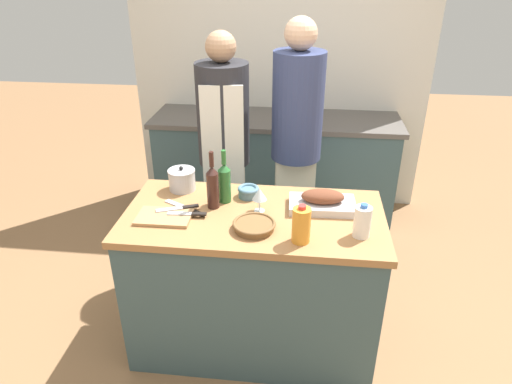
# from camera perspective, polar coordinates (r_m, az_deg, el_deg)

# --- Properties ---
(ground_plane) EXTENTS (12.00, 12.00, 0.00)m
(ground_plane) POSITION_cam_1_polar(r_m,az_deg,el_deg) (3.01, -0.24, -17.62)
(ground_plane) COLOR #8E6642
(kitchen_island) EXTENTS (1.41, 0.71, 0.89)m
(kitchen_island) POSITION_cam_1_polar(r_m,az_deg,el_deg) (2.71, -0.26, -10.94)
(kitchen_island) COLOR #3D565B
(kitchen_island) RESTS_ON ground_plane
(back_counter) EXTENTS (2.10, 0.60, 0.92)m
(back_counter) POSITION_cam_1_polar(r_m,az_deg,el_deg) (4.07, 2.37, 3.13)
(back_counter) COLOR #3D565B
(back_counter) RESTS_ON ground_plane
(back_wall) EXTENTS (2.60, 0.10, 2.55)m
(back_wall) POSITION_cam_1_polar(r_m,az_deg,el_deg) (4.15, 2.97, 15.47)
(back_wall) COLOR silver
(back_wall) RESTS_ON ground_plane
(roasting_pan) EXTENTS (0.37, 0.22, 0.11)m
(roasting_pan) POSITION_cam_1_polar(r_m,az_deg,el_deg) (2.52, 8.29, -1.21)
(roasting_pan) COLOR #BCBCC1
(roasting_pan) RESTS_ON kitchen_island
(wicker_basket) EXTENTS (0.22, 0.22, 0.04)m
(wicker_basket) POSITION_cam_1_polar(r_m,az_deg,el_deg) (2.32, -0.23, -4.19)
(wicker_basket) COLOR brown
(wicker_basket) RESTS_ON kitchen_island
(cutting_board) EXTENTS (0.29, 0.19, 0.02)m
(cutting_board) POSITION_cam_1_polar(r_m,az_deg,el_deg) (2.47, -11.40, -3.07)
(cutting_board) COLOR #AD7F51
(cutting_board) RESTS_ON kitchen_island
(stock_pot) EXTENTS (0.16, 0.16, 0.15)m
(stock_pot) POSITION_cam_1_polar(r_m,az_deg,el_deg) (2.73, -9.24, 1.54)
(stock_pot) COLOR #B7B7BC
(stock_pot) RESTS_ON kitchen_island
(mixing_bowl) EXTENTS (0.12, 0.12, 0.06)m
(mixing_bowl) POSITION_cam_1_polar(r_m,az_deg,el_deg) (2.62, -0.96, 0.08)
(mixing_bowl) COLOR slate
(mixing_bowl) RESTS_ON kitchen_island
(juice_jug) EXTENTS (0.09, 0.09, 0.20)m
(juice_jug) POSITION_cam_1_polar(r_m,az_deg,el_deg) (2.20, 5.68, -4.12)
(juice_jug) COLOR orange
(juice_jug) RESTS_ON kitchen_island
(milk_jug) EXTENTS (0.09, 0.09, 0.18)m
(milk_jug) POSITION_cam_1_polar(r_m,az_deg,el_deg) (2.30, 13.14, -3.62)
(milk_jug) COLOR white
(milk_jug) RESTS_ON kitchen_island
(wine_bottle_green) EXTENTS (0.07, 0.07, 0.31)m
(wine_bottle_green) POSITION_cam_1_polar(r_m,az_deg,el_deg) (2.54, -3.96, 1.29)
(wine_bottle_green) COLOR #28662D
(wine_bottle_green) RESTS_ON kitchen_island
(wine_bottle_dark) EXTENTS (0.07, 0.07, 0.33)m
(wine_bottle_dark) POSITION_cam_1_polar(r_m,az_deg,el_deg) (2.48, -5.44, 0.76)
(wine_bottle_dark) COLOR #381E19
(wine_bottle_dark) RESTS_ON kitchen_island
(wine_glass_left) EXTENTS (0.08, 0.08, 0.14)m
(wine_glass_left) POSITION_cam_1_polar(r_m,az_deg,el_deg) (2.44, 0.43, -0.32)
(wine_glass_left) COLOR silver
(wine_glass_left) RESTS_ON kitchen_island
(knife_chef) EXTENTS (0.27, 0.17, 0.01)m
(knife_chef) POSITION_cam_1_polar(r_m,az_deg,el_deg) (2.54, -8.66, -2.04)
(knife_chef) COLOR #B7B7BC
(knife_chef) RESTS_ON kitchen_island
(knife_paring) EXTENTS (0.21, 0.04, 0.01)m
(knife_paring) POSITION_cam_1_polar(r_m,az_deg,el_deg) (2.45, -8.45, -2.69)
(knife_paring) COLOR #B7B7BC
(knife_paring) RESTS_ON cutting_board
(knife_bread) EXTENTS (0.23, 0.11, 0.01)m
(knife_bread) POSITION_cam_1_polar(r_m,az_deg,el_deg) (2.51, -9.60, -1.98)
(knife_bread) COLOR #B7B7BC
(knife_bread) RESTS_ON cutting_board
(condiment_bottle_tall) EXTENTS (0.05, 0.05, 0.15)m
(condiment_bottle_tall) POSITION_cam_1_polar(r_m,az_deg,el_deg) (3.92, 3.69, 10.32)
(condiment_bottle_tall) COLOR #B28E2D
(condiment_bottle_tall) RESTS_ON back_counter
(condiment_bottle_short) EXTENTS (0.05, 0.05, 0.19)m
(condiment_bottle_short) POSITION_cam_1_polar(r_m,az_deg,el_deg) (4.01, -3.23, 11.04)
(condiment_bottle_short) COLOR #B28E2D
(condiment_bottle_short) RESTS_ON back_counter
(condiment_bottle_extra) EXTENTS (0.06, 0.06, 0.20)m
(condiment_bottle_extra) POSITION_cam_1_polar(r_m,az_deg,el_deg) (3.78, 6.71, 9.97)
(condiment_bottle_extra) COLOR maroon
(condiment_bottle_extra) RESTS_ON back_counter
(person_cook_aproned) EXTENTS (0.36, 0.37, 1.72)m
(person_cook_aproned) POSITION_cam_1_polar(r_m,az_deg,el_deg) (3.21, -4.01, 5.85)
(person_cook_aproned) COLOR beige
(person_cook_aproned) RESTS_ON ground_plane
(person_cook_guest) EXTENTS (0.35, 0.35, 1.81)m
(person_cook_guest) POSITION_cam_1_polar(r_m,az_deg,el_deg) (3.18, 5.07, 6.66)
(person_cook_guest) COLOR beige
(person_cook_guest) RESTS_ON ground_plane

